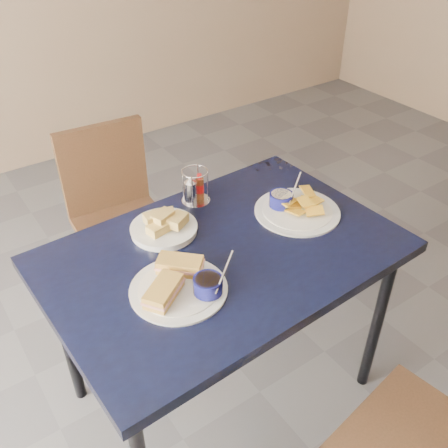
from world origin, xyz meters
TOP-DOWN VIEW (x-y plane):
  - ground at (0.00, 0.00)m, footprint 6.00×6.00m
  - dining_table at (-0.11, 0.11)m, footprint 1.20×0.83m
  - chair_far at (-0.17, 0.94)m, footprint 0.44×0.42m
  - sandwich_plate at (-0.33, 0.02)m, footprint 0.31×0.30m
  - plantain_plate at (0.23, 0.15)m, footprint 0.32×0.32m
  - bread_basket at (-0.23, 0.31)m, footprint 0.23×0.23m
  - condiment_caddy at (-0.03, 0.41)m, footprint 0.11×0.11m

SIDE VIEW (x-z plane):
  - ground at x=0.00m, z-range 0.00..0.00m
  - chair_far at x=-0.17m, z-range 0.06..0.93m
  - dining_table at x=-0.11m, z-range 0.31..1.06m
  - plantain_plate at x=0.23m, z-range 0.71..0.83m
  - sandwich_plate at x=-0.33m, z-range 0.71..0.83m
  - bread_basket at x=-0.23m, z-range 0.74..0.82m
  - condiment_caddy at x=-0.03m, z-range 0.74..0.87m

